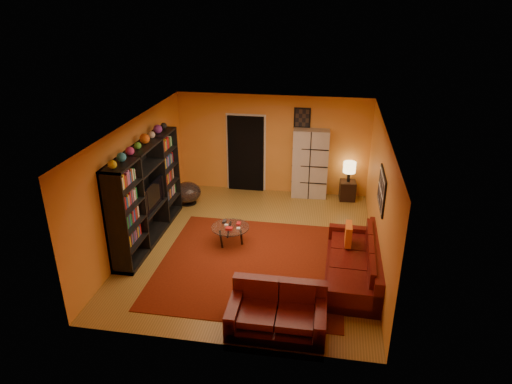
% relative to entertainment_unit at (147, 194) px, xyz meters
% --- Properties ---
extents(floor, '(6.00, 6.00, 0.00)m').
position_rel_entertainment_unit_xyz_m(floor, '(2.27, 0.00, -1.05)').
color(floor, brown).
rests_on(floor, ground).
extents(ceiling, '(6.00, 6.00, 0.00)m').
position_rel_entertainment_unit_xyz_m(ceiling, '(2.27, 0.00, 1.55)').
color(ceiling, white).
rests_on(ceiling, wall_back).
extents(wall_back, '(6.00, 0.00, 6.00)m').
position_rel_entertainment_unit_xyz_m(wall_back, '(2.27, 3.00, 0.25)').
color(wall_back, orange).
rests_on(wall_back, floor).
extents(wall_front, '(6.00, 0.00, 6.00)m').
position_rel_entertainment_unit_xyz_m(wall_front, '(2.27, -3.00, 0.25)').
color(wall_front, orange).
rests_on(wall_front, floor).
extents(wall_left, '(0.00, 6.00, 6.00)m').
position_rel_entertainment_unit_xyz_m(wall_left, '(-0.23, 0.00, 0.25)').
color(wall_left, orange).
rests_on(wall_left, floor).
extents(wall_right, '(0.00, 6.00, 6.00)m').
position_rel_entertainment_unit_xyz_m(wall_right, '(4.78, 0.00, 0.25)').
color(wall_right, orange).
rests_on(wall_right, floor).
extents(rug, '(3.60, 3.60, 0.01)m').
position_rel_entertainment_unit_xyz_m(rug, '(2.38, -0.70, -1.04)').
color(rug, '#4F1409').
rests_on(rug, floor).
extents(doorway, '(0.95, 0.10, 2.04)m').
position_rel_entertainment_unit_xyz_m(doorway, '(1.57, 2.96, -0.03)').
color(doorway, black).
rests_on(doorway, floor).
extents(wall_art_right, '(0.03, 1.00, 0.70)m').
position_rel_entertainment_unit_xyz_m(wall_art_right, '(4.75, -0.30, 0.55)').
color(wall_art_right, black).
rests_on(wall_art_right, wall_right).
extents(wall_art_back, '(0.42, 0.03, 0.52)m').
position_rel_entertainment_unit_xyz_m(wall_art_back, '(3.02, 2.98, 1.00)').
color(wall_art_back, black).
rests_on(wall_art_back, wall_back).
extents(entertainment_unit, '(0.45, 3.00, 2.10)m').
position_rel_entertainment_unit_xyz_m(entertainment_unit, '(0.00, 0.00, 0.00)').
color(entertainment_unit, black).
rests_on(entertainment_unit, floor).
extents(tv, '(1.01, 0.13, 0.58)m').
position_rel_entertainment_unit_xyz_m(tv, '(0.05, 0.03, -0.04)').
color(tv, black).
rests_on(tv, entertainment_unit).
extents(sofa, '(1.06, 2.46, 0.85)m').
position_rel_entertainment_unit_xyz_m(sofa, '(4.42, -0.80, -0.77)').
color(sofa, '#440A09').
rests_on(sofa, rug).
extents(loveseat, '(1.55, 0.93, 0.85)m').
position_rel_entertainment_unit_xyz_m(loveseat, '(3.10, -2.42, -0.77)').
color(loveseat, '#440A09').
rests_on(loveseat, rug).
extents(throw_pillow, '(0.12, 0.42, 0.42)m').
position_rel_entertainment_unit_xyz_m(throw_pillow, '(4.22, -0.31, -0.42)').
color(throw_pillow, orange).
rests_on(throw_pillow, sofa).
extents(coffee_table, '(0.80, 0.80, 0.40)m').
position_rel_entertainment_unit_xyz_m(coffee_table, '(1.79, 0.01, -0.69)').
color(coffee_table, silver).
rests_on(coffee_table, floor).
extents(storage_cabinet, '(0.92, 0.44, 1.81)m').
position_rel_entertainment_unit_xyz_m(storage_cabinet, '(3.29, 2.80, -0.15)').
color(storage_cabinet, '#B1ABA3').
rests_on(storage_cabinet, floor).
extents(bowl_chair, '(0.69, 0.69, 0.56)m').
position_rel_entertainment_unit_xyz_m(bowl_chair, '(0.27, 1.82, -0.75)').
color(bowl_chair, black).
rests_on(bowl_chair, floor).
extents(side_table, '(0.43, 0.43, 0.50)m').
position_rel_entertainment_unit_xyz_m(side_table, '(4.29, 2.75, -0.80)').
color(side_table, black).
rests_on(side_table, floor).
extents(table_lamp, '(0.32, 0.32, 0.53)m').
position_rel_entertainment_unit_xyz_m(table_lamp, '(4.29, 2.75, -0.17)').
color(table_lamp, black).
rests_on(table_lamp, side_table).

